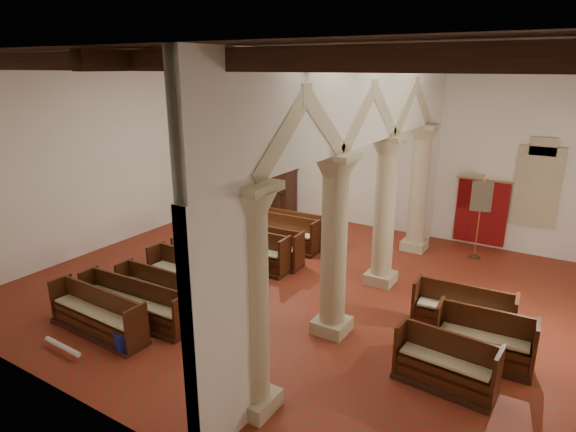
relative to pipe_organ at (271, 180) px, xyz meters
The scene contains 29 objects.
floor 7.24m from the pipe_organ, 50.71° to the right, with size 14.00×14.00×0.00m, color maroon.
ceiling 8.48m from the pipe_organ, 50.71° to the right, with size 14.00×14.00×0.00m, color #321F10.
wall_back 4.81m from the pipe_organ, ahead, with size 14.00×0.02×6.00m, color white.
wall_front 12.46m from the pipe_organ, 68.63° to the right, with size 14.00×0.02×6.00m, color white.
wall_left 6.26m from the pipe_organ, 114.44° to the right, with size 0.02×12.00×6.00m, color white.
ceiling_beams 8.38m from the pipe_organ, 50.71° to the right, with size 13.80×11.80×0.30m, color #402114, non-canonical shape.
arcade 8.65m from the pipe_organ, 41.12° to the right, with size 0.90×11.90×6.00m.
window_back 9.55m from the pipe_organ, ahead, with size 1.00×0.03×2.20m, color #316E51.
pipe_organ is the anchor object (origin of this frame).
lectern 1.19m from the pipe_organ, 38.79° to the right, with size 0.57×0.60×1.19m.
dossal_curtain 8.01m from the pipe_organ, ahead, with size 1.80×0.07×2.17m.
processional_banner 8.18m from the pipe_organ, ahead, with size 0.60×0.76×2.65m.
hymnal_box_a 10.52m from the pipe_organ, 73.53° to the right, with size 0.33×0.26×0.33m, color navy.
hymnal_box_b 9.39m from the pipe_organ, 70.30° to the right, with size 0.30×0.24×0.30m, color #153C95.
hymnal_box_c 7.67m from the pipe_organ, 59.90° to the right, with size 0.35×0.28×0.35m, color navy.
tube_heater_a 10.97m from the pipe_organ, 79.85° to the right, with size 0.11×0.11×1.12m, color silver.
tube_heater_b 9.83m from the pipe_organ, 79.82° to the right, with size 0.10×0.10×1.04m, color white.
nave_pew_0 10.04m from the pipe_organ, 79.14° to the right, with size 2.71×0.75×1.02m.
nave_pew_1 9.32m from the pipe_organ, 76.61° to the right, with size 3.06×0.80×0.99m.
nave_pew_2 8.67m from the pipe_organ, 73.95° to the right, with size 2.80×0.70×1.00m.
nave_pew_3 7.72m from the pipe_organ, 71.07° to the right, with size 2.96×0.79×1.12m.
nave_pew_4 6.57m from the pipe_organ, 70.28° to the right, with size 2.79×0.80×1.02m.
nave_pew_5 5.60m from the pipe_organ, 66.70° to the right, with size 3.35×0.86×1.13m.
nave_pew_6 5.20m from the pipe_organ, 62.16° to the right, with size 3.20×0.89×1.11m.
nave_pew_7 4.05m from the pipe_organ, 55.51° to the right, with size 3.23×0.87×1.11m.
nave_pew_8 3.73m from the pipe_organ, 47.27° to the right, with size 2.83×0.83×1.08m.
aisle_pew_0 11.84m from the pipe_organ, 40.47° to the right, with size 1.88×0.83×1.06m.
aisle_pew_1 11.47m from the pipe_organ, 34.48° to the right, with size 1.92×0.86×1.12m.
aisle_pew_2 10.47m from the pipe_organ, 32.34° to the right, with size 2.19×0.87×1.12m.
Camera 1 is at (6.01, -10.20, 5.74)m, focal length 30.00 mm.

